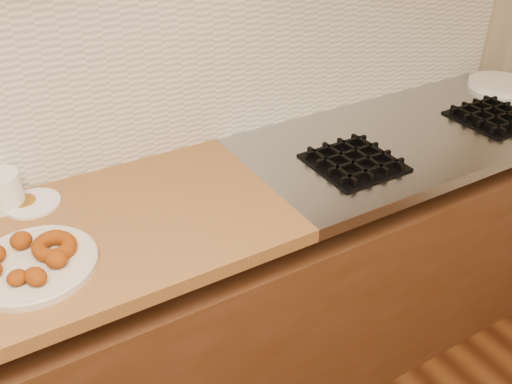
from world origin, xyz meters
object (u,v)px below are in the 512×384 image
at_px(plate_stack, 500,84).
at_px(ring_donut, 54,246).
at_px(donut_plate, 34,265).
at_px(plastic_tub, 0,190).

bearing_deg(plate_stack, ring_donut, -174.13).
relative_size(ring_donut, plate_stack, 0.42).
xyz_separation_m(donut_plate, plate_stack, (1.90, 0.20, 0.00)).
xyz_separation_m(plastic_tub, plate_stack, (1.91, -0.12, -0.04)).
height_order(ring_donut, plate_stack, ring_donut).
bearing_deg(donut_plate, plastic_tub, 93.35).
bearing_deg(plastic_tub, ring_donut, -76.56).
height_order(donut_plate, plastic_tub, plastic_tub).
xyz_separation_m(donut_plate, plastic_tub, (-0.02, 0.32, 0.04)).
bearing_deg(plate_stack, plastic_tub, 176.52).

